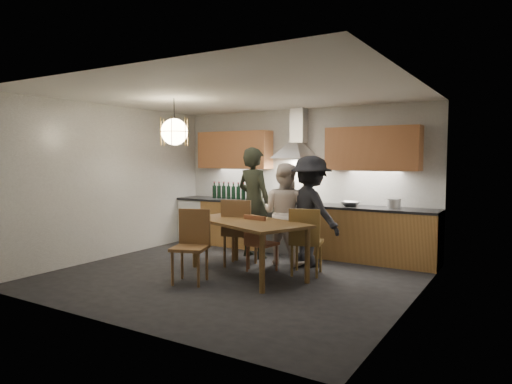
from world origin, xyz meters
The scene contains 17 objects.
ground centered at (0.00, 0.00, 0.00)m, with size 5.00×5.00×0.00m, color black.
room_shell centered at (0.00, 0.00, 1.71)m, with size 5.02×4.52×2.61m.
counter_run centered at (0.02, 1.95, 0.45)m, with size 5.00×0.62×0.90m.
range_stove centered at (0.00, 1.94, 0.44)m, with size 0.90×0.60×0.92m.
wall_fixtures centered at (0.00, 2.07, 1.87)m, with size 4.30×0.54×1.10m.
pendant_lamp centered at (-1.00, -0.10, 2.10)m, with size 0.43×0.43×0.70m.
dining_table centered at (0.13, 0.17, 0.71)m, with size 2.11×1.58×0.80m.
chair_back_left centered at (-0.24, 0.50, 0.61)m, with size 0.59×0.59×1.06m.
chair_back_mid centered at (0.21, 0.37, 0.49)m, with size 0.43×0.43×0.86m.
chair_back_right centered at (0.89, 0.55, 0.56)m, with size 0.54×0.54×0.99m.
chair_front centered at (-0.33, -0.53, 0.57)m, with size 0.58×0.58×1.00m.
person_left centered at (-0.41, 1.23, 0.94)m, with size 0.69×0.45×1.88m, color black.
person_mid centered at (0.27, 1.07, 0.81)m, with size 0.79×0.62×1.62m, color beige.
person_right centered at (0.68, 1.16, 0.87)m, with size 1.12×0.65×1.74m, color black.
mixing_bowl centered at (1.06, 1.92, 0.94)m, with size 0.34×0.34×0.08m, color #AFAFB3.
stock_pot centered at (1.77, 1.98, 0.97)m, with size 0.21×0.21×0.15m, color #B6B6B9.
wine_bottles centered at (-1.35, 1.99, 1.06)m, with size 1.00×0.08×0.33m.
Camera 1 is at (3.66, -5.38, 1.71)m, focal length 32.00 mm.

